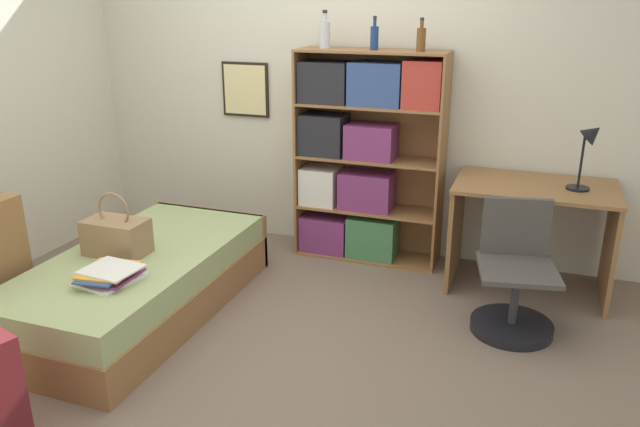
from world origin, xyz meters
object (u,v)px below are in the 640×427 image
(book_stack_on_bed, at_px, (110,274))
(bottle_clear, at_px, (421,39))
(bottle_brown, at_px, (374,37))
(desk_lamp, at_px, (590,144))
(bottle_green, at_px, (325,34))
(desk_chair, at_px, (514,292))
(desk, at_px, (532,219))
(handbag, at_px, (116,236))
(bed, at_px, (142,282))
(bookcase, at_px, (359,156))

(book_stack_on_bed, bearing_deg, bottle_clear, 51.42)
(bottle_brown, xyz_separation_m, desk_lamp, (1.46, -0.16, -0.61))
(bottle_clear, bearing_deg, desk_lamp, -7.08)
(bottle_green, height_order, desk_chair, bottle_green)
(desk, bearing_deg, desk_chair, -95.16)
(bottle_clear, relative_size, desk_chair, 0.28)
(bottle_clear, relative_size, desk_lamp, 0.49)
(handbag, distance_m, desk_lamp, 3.02)
(handbag, height_order, bottle_clear, bottle_clear)
(bottle_clear, xyz_separation_m, desk_chair, (0.79, -0.74, -1.42))
(bed, distance_m, bottle_green, 2.14)
(book_stack_on_bed, bearing_deg, bookcase, 61.59)
(desk_lamp, bearing_deg, bed, -155.50)
(bed, distance_m, bottle_clear, 2.45)
(bottle_clear, distance_m, desk, 1.43)
(bottle_brown, bearing_deg, bottle_green, 178.18)
(book_stack_on_bed, bearing_deg, bottle_brown, 59.13)
(bottle_green, bearing_deg, bottle_brown, -1.82)
(desk, distance_m, desk_chair, 0.68)
(handbag, bearing_deg, bookcase, 50.79)
(desk_lamp, xyz_separation_m, desk_chair, (-0.34, -0.60, -0.81))
(bed, height_order, desk, desk)
(book_stack_on_bed, bearing_deg, bed, 102.96)
(desk_lamp, bearing_deg, bottle_green, 174.62)
(bed, bearing_deg, desk_lamp, 24.50)
(bottle_brown, xyz_separation_m, bottle_clear, (0.33, -0.02, -0.00))
(bottle_clear, height_order, desk_chair, bottle_clear)
(bottle_brown, height_order, desk, bottle_brown)
(book_stack_on_bed, height_order, bottle_clear, bottle_clear)
(bookcase, xyz_separation_m, bottle_brown, (0.09, -0.01, 0.86))
(handbag, distance_m, bookcase, 1.84)
(handbag, height_order, book_stack_on_bed, handbag)
(book_stack_on_bed, relative_size, bottle_brown, 1.69)
(bookcase, height_order, desk_lamp, bookcase)
(bed, xyz_separation_m, desk_lamp, (2.60, 1.18, 0.85))
(bed, relative_size, bottle_clear, 8.46)
(bottle_green, height_order, desk, bottle_green)
(bottle_clear, xyz_separation_m, desk, (0.84, -0.13, -1.15))
(bed, height_order, desk_chair, desk_chair)
(book_stack_on_bed, relative_size, desk_lamp, 0.85)
(book_stack_on_bed, distance_m, bottle_green, 2.24)
(desk_chair, bearing_deg, handbag, -164.98)
(bed, xyz_separation_m, handbag, (-0.11, -0.05, 0.32))
(bookcase, relative_size, bottle_clear, 7.10)
(desk_chair, bearing_deg, bottle_green, 152.50)
(desk_lamp, bearing_deg, bottle_brown, 173.72)
(desk, relative_size, desk_lamp, 2.30)
(handbag, xyz_separation_m, bottle_green, (0.87, 1.41, 1.15))
(handbag, relative_size, desk_lamp, 0.88)
(bottle_clear, bearing_deg, handbag, -138.80)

